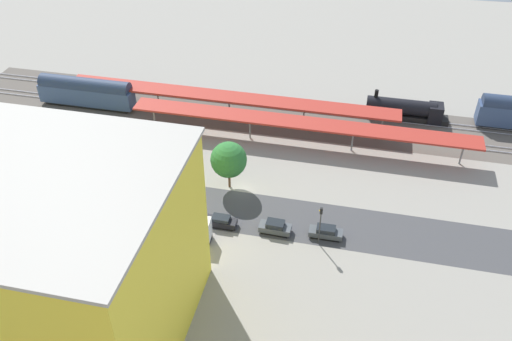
{
  "coord_description": "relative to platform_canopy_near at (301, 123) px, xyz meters",
  "views": [
    {
      "loc": [
        -13.93,
        63.31,
        53.05
      ],
      "look_at": [
        -2.73,
        0.99,
        4.85
      ],
      "focal_mm": 38.03,
      "sensor_mm": 36.0,
      "label": 1
    }
  ],
  "objects": [
    {
      "name": "box_truck_1",
      "position": [
        13.81,
        26.05,
        -2.55
      ],
      "size": [
        9.35,
        2.67,
        3.62
      ],
      "color": "black",
      "rests_on": "ground"
    },
    {
      "name": "rail_bed",
      "position": [
        7.73,
        -8.73,
        -4.3
      ],
      "size": [
        115.94,
        18.47,
        0.01
      ],
      "primitive_type": "cube",
      "rotation": [
        0.0,
        0.0,
        -0.04
      ],
      "color": "#5B544C",
      "rests_on": "ground"
    },
    {
      "name": "parked_car_6",
      "position": [
        41.3,
        22.71,
        -3.57
      ],
      "size": [
        4.15,
        1.77,
        1.61
      ],
      "color": "black",
      "rests_on": "ground"
    },
    {
      "name": "traffic_light",
      "position": [
        -5.22,
        23.6,
        -0.04
      ],
      "size": [
        0.5,
        0.36,
        6.41
      ],
      "color": "#333333",
      "rests_on": "ground"
    },
    {
      "name": "box_truck_0",
      "position": [
        38.65,
        25.11,
        -2.73
      ],
      "size": [
        10.05,
        3.54,
        3.13
      ],
      "color": "black",
      "rests_on": "ground"
    },
    {
      "name": "parked_car_1",
      "position": [
        0.96,
        22.39,
        -3.47
      ],
      "size": [
        4.59,
        2.14,
        1.87
      ],
      "color": "black",
      "rests_on": "ground"
    },
    {
      "name": "construction_building",
      "position": [
        27.47,
        41.88,
        6.45
      ],
      "size": [
        38.79,
        24.96,
        21.5
      ],
      "primitive_type": "cube",
      "rotation": [
        0.0,
        0.0,
        -0.04
      ],
      "color": "yellow",
      "rests_on": "ground"
    },
    {
      "name": "street_tree_1",
      "position": [
        28.25,
        15.03,
        0.89
      ],
      "size": [
        5.13,
        5.13,
        7.78
      ],
      "color": "brown",
      "rests_on": "ground"
    },
    {
      "name": "street_asphalt",
      "position": [
        7.73,
        19.06,
        -4.3
      ],
      "size": [
        115.75,
        13.55,
        0.01
      ],
      "primitive_type": "cube",
      "rotation": [
        0.0,
        0.0,
        -0.04
      ],
      "color": "#424244",
      "rests_on": "ground"
    },
    {
      "name": "platform_canopy_far",
      "position": [
        13.91,
        -6.66,
        -0.18
      ],
      "size": [
        61.6,
        6.43,
        4.34
      ],
      "color": "#A82D23",
      "rests_on": "ground"
    },
    {
      "name": "parked_car_5",
      "position": [
        33.15,
        22.52,
        -3.55
      ],
      "size": [
        4.58,
        2.0,
        1.68
      ],
      "color": "black",
      "rests_on": "ground"
    },
    {
      "name": "ground_plane",
      "position": [
        7.73,
        14.1,
        -4.3
      ],
      "size": [
        184.77,
        184.77,
        0.0
      ],
      "primitive_type": "plane",
      "color": "gray",
      "rests_on": "ground"
    },
    {
      "name": "parked_car_4",
      "position": [
        25.69,
        22.78,
        -3.51
      ],
      "size": [
        4.01,
        1.77,
        1.77
      ],
      "color": "black",
      "rests_on": "ground"
    },
    {
      "name": "platform_canopy_near",
      "position": [
        0.0,
        0.0,
        0.0
      ],
      "size": [
        58.97,
        6.36,
        4.51
      ],
      "color": "#A82D23",
      "rests_on": "ground"
    },
    {
      "name": "parked_car_0",
      "position": [
        -6.08,
        22.07,
        -3.53
      ],
      "size": [
        4.69,
        1.89,
        1.73
      ],
      "color": "black",
      "rests_on": "ground"
    },
    {
      "name": "parked_car_3",
      "position": [
        16.84,
        22.46,
        -3.52
      ],
      "size": [
        4.29,
        1.92,
        1.77
      ],
      "color": "black",
      "rests_on": "ground"
    },
    {
      "name": "street_tree_0",
      "position": [
        38.16,
        14.01,
        0.16
      ],
      "size": [
        5.21,
        5.21,
        7.08
      ],
      "color": "brown",
      "rests_on": "ground"
    },
    {
      "name": "locomotive",
      "position": [
        -18.38,
        -11.69,
        -2.42
      ],
      "size": [
        14.98,
        3.48,
        5.25
      ],
      "color": "black",
      "rests_on": "ground"
    },
    {
      "name": "street_tree_2",
      "position": [
        9.44,
        13.58,
        0.84
      ],
      "size": [
        5.54,
        5.54,
        7.91
      ],
      "color": "brown",
      "rests_on": "ground"
    },
    {
      "name": "track_rails",
      "position": [
        7.73,
        -8.73,
        -4.12
      ],
      "size": [
        115.4,
        12.04,
        0.12
      ],
      "color": "#9E9EA8",
      "rests_on": "ground"
    },
    {
      "name": "parked_car_2",
      "position": [
        8.69,
        22.51,
        -3.53
      ],
      "size": [
        4.5,
        1.88,
        1.7
      ],
      "color": "black",
      "rests_on": "ground"
    },
    {
      "name": "freight_coach_far",
      "position": [
        41.35,
        -5.77,
        -1.26
      ],
      "size": [
        18.55,
        3.84,
        5.83
      ],
      "color": "black",
      "rests_on": "ground"
    }
  ]
}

